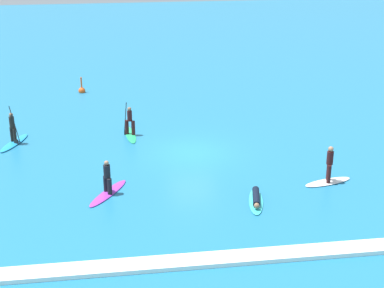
% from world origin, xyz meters
% --- Properties ---
extents(ground_plane, '(120.00, 120.00, 0.00)m').
position_xyz_m(ground_plane, '(0.00, 0.00, 0.00)').
color(ground_plane, '#1E6B93').
rests_on(ground_plane, ground).
extents(surfer_on_white_board, '(2.61, 1.30, 1.89)m').
position_xyz_m(surfer_on_white_board, '(5.98, -4.78, 0.54)').
color(surfer_on_white_board, white).
rests_on(surfer_on_white_board, ground_plane).
extents(surfer_on_purple_board, '(2.13, 2.97, 1.68)m').
position_xyz_m(surfer_on_purple_board, '(-4.60, -4.51, 0.43)').
color(surfer_on_purple_board, purple).
rests_on(surfer_on_purple_board, ground_plane).
extents(surfer_on_blue_board, '(1.64, 3.02, 2.30)m').
position_xyz_m(surfer_on_blue_board, '(-9.82, 2.75, 0.40)').
color(surfer_on_blue_board, '#1E8CD1').
rests_on(surfer_on_blue_board, ground_plane).
extents(surfer_on_green_board, '(0.76, 2.94, 2.02)m').
position_xyz_m(surfer_on_green_board, '(-3.23, 3.20, 0.48)').
color(surfer_on_green_board, '#23B266').
rests_on(surfer_on_green_board, ground_plane).
extents(surfer_on_teal_board, '(1.18, 2.72, 0.40)m').
position_xyz_m(surfer_on_teal_board, '(2.02, -6.33, 0.16)').
color(surfer_on_teal_board, '#33C6CC').
rests_on(surfer_on_teal_board, ground_plane).
extents(marker_buoy, '(0.50, 0.50, 1.26)m').
position_xyz_m(marker_buoy, '(-6.34, 12.74, 0.17)').
color(marker_buoy, '#E55119').
rests_on(marker_buoy, ground_plane).
extents(wave_crest, '(25.82, 0.90, 0.18)m').
position_xyz_m(wave_crest, '(0.00, -10.87, 0.09)').
color(wave_crest, white).
rests_on(wave_crest, ground_plane).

